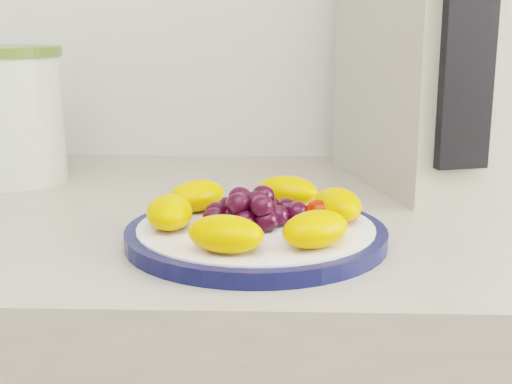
{
  "coord_description": "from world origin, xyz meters",
  "views": [
    {
      "loc": [
        0.04,
        0.42,
        1.11
      ],
      "look_at": [
        0.02,
        1.06,
        0.95
      ],
      "focal_mm": 50.0,
      "sensor_mm": 36.0,
      "label": 1
    }
  ],
  "objects": [
    {
      "name": "canister",
      "position": [
        -0.3,
        1.32,
        0.98
      ],
      "size": [
        0.15,
        0.15,
        0.16
      ],
      "primitive_type": "cylinder",
      "rotation": [
        0.0,
        0.0,
        -0.1
      ],
      "color": "#41670E",
      "rests_on": "counter"
    },
    {
      "name": "appliance_panel",
      "position": [
        0.24,
        1.19,
        1.07
      ],
      "size": [
        0.06,
        0.03,
        0.25
      ],
      "primitive_type": "cube",
      "rotation": [
        0.0,
        0.0,
        0.27
      ],
      "color": "black",
      "rests_on": "appliance_body"
    },
    {
      "name": "plate_rim",
      "position": [
        0.02,
        1.06,
        0.91
      ],
      "size": [
        0.25,
        0.25,
        0.01
      ],
      "primitive_type": "cylinder",
      "color": "#0C113C",
      "rests_on": "counter"
    },
    {
      "name": "canister_lid",
      "position": [
        -0.3,
        1.32,
        1.07
      ],
      "size": [
        0.15,
        0.15,
        0.01
      ],
      "primitive_type": "cylinder",
      "rotation": [
        0.0,
        0.0,
        -0.1
      ],
      "color": "#506B29",
      "rests_on": "canister"
    },
    {
      "name": "plate_face",
      "position": [
        0.02,
        1.06,
        0.91
      ],
      "size": [
        0.23,
        0.23,
        0.02
      ],
      "primitive_type": "cylinder",
      "color": "white",
      "rests_on": "counter"
    },
    {
      "name": "appliance_body",
      "position": [
        0.25,
        1.34,
        1.07
      ],
      "size": [
        0.26,
        0.31,
        0.34
      ],
      "primitive_type": "cube",
      "rotation": [
        0.0,
        0.0,
        0.27
      ],
      "color": "#A39E8D",
      "rests_on": "counter"
    },
    {
      "name": "fruit_plate",
      "position": [
        0.02,
        1.07,
        0.93
      ],
      "size": [
        0.21,
        0.22,
        0.03
      ],
      "color": "#FE9000",
      "rests_on": "plate_face"
    }
  ]
}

